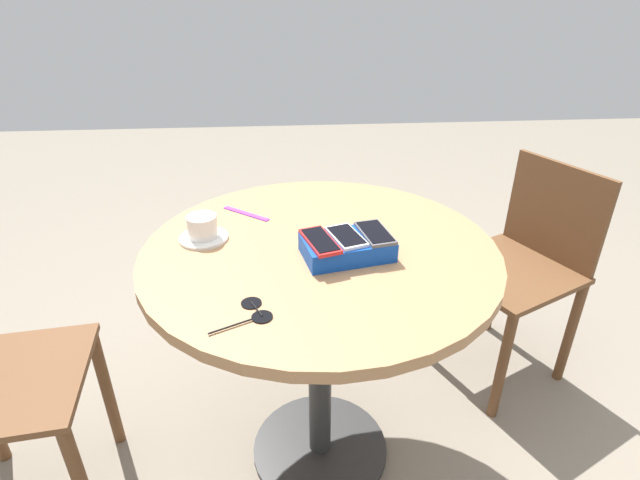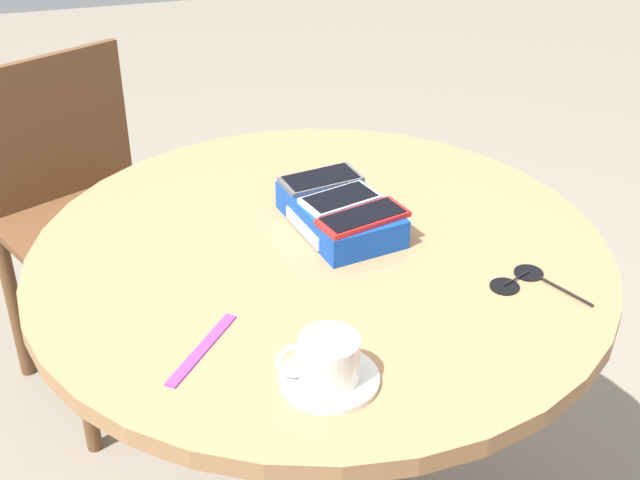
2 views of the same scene
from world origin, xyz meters
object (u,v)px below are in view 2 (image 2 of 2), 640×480
round_table (320,323)px  phone_white (340,199)px  phone_gray (321,179)px  chair_far_side (90,222)px  sunglasses (522,281)px  phone_box (340,214)px  phone_red (363,217)px  saucer (329,379)px  coffee_cup (327,358)px  lanyard_strap (202,349)px

round_table → phone_white: 0.21m
phone_gray → chair_far_side: phone_gray is taller
phone_white → sunglasses: phone_white is taller
round_table → chair_far_side: chair_far_side is taller
phone_box → phone_red: phone_red is taller
phone_box → saucer: phone_box is taller
phone_box → saucer: size_ratio=1.85×
round_table → phone_red: phone_red is taller
phone_gray → phone_red: 0.14m
round_table → chair_far_side: (-0.76, -0.37, -0.19)m
chair_far_side → round_table: bearing=26.0°
phone_red → sunglasses: (0.15, 0.20, -0.05)m
round_table → phone_box: bearing=141.6°
round_table → phone_gray: 0.24m
sunglasses → round_table: bearing=-120.5°
sunglasses → phone_box: bearing=-135.3°
coffee_cup → lanyard_strap: bearing=-125.3°
saucer → sunglasses: bearing=113.4°
chair_far_side → saucer: bearing=15.9°
phone_gray → sunglasses: (0.30, 0.24, -0.05)m
phone_gray → phone_red: same height
round_table → saucer: saucer is taller
round_table → coffee_cup: 0.36m
phone_box → round_table: bearing=-38.4°
phone_gray → sunglasses: bearing=38.6°
phone_red → chair_far_side: (-0.77, -0.44, -0.38)m
round_table → chair_far_side: size_ratio=1.13×
round_table → lanyard_strap: (0.20, -0.22, 0.14)m
round_table → saucer: 0.35m
saucer → chair_far_side: 1.16m
phone_gray → coffee_cup: size_ratio=1.33×
phone_white → chair_far_side: 0.90m
coffee_cup → chair_far_side: bearing=-164.2°
saucer → round_table: bearing=167.7°
chair_far_side → phone_gray: bearing=33.0°
lanyard_strap → sunglasses: 0.49m
phone_white → lanyard_strap: bearing=-45.3°
lanyard_strap → chair_far_side: size_ratio=0.20×
round_table → phone_white: size_ratio=6.74×
sunglasses → phone_gray: bearing=-141.4°
phone_gray → lanyard_strap: (0.34, -0.25, -0.05)m
chair_far_side → phone_red: bearing=29.8°
round_table → coffee_cup: size_ratio=8.55×
phone_box → phone_white: bearing=-16.1°
phone_red → chair_far_side: size_ratio=0.19×
saucer → sunglasses: (-0.15, 0.34, -0.00)m
saucer → phone_gray: bearing=166.9°
phone_gray → saucer: phone_gray is taller
phone_white → lanyard_strap: 0.38m
coffee_cup → phone_white: bearing=162.1°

